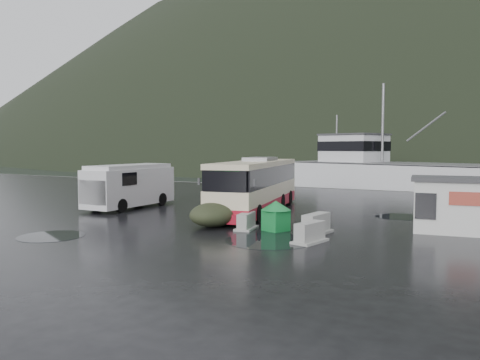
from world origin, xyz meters
The scene contains 14 objects.
ground centered at (0.00, 0.00, 0.00)m, with size 160.00×160.00×0.00m, color black.
harbor_water centered at (0.00, 110.00, 0.00)m, with size 300.00×180.00×0.02m, color black.
quay_edge centered at (0.00, 20.00, 0.00)m, with size 160.00×0.60×1.50m, color #999993.
coach_bus centered at (0.85, 3.32, 0.00)m, with size 2.75×10.80×3.05m, color beige, non-canonical shape.
white_van centered at (-6.55, 1.40, 0.00)m, with size 2.13×6.19×2.59m, color silver, non-canonical shape.
waste_bin_left centered at (1.31, -0.34, 0.00)m, with size 1.03×1.03×1.43m, color #167C36, non-canonical shape.
waste_bin_right centered at (4.18, -1.43, 0.00)m, with size 0.94×0.94×1.30m, color #167C36, non-canonical shape.
dome_tent centered at (1.28, -1.71, 0.00)m, with size 2.03×2.84×1.12m, color #2C331E, non-canonical shape.
ticket_kiosk centered at (10.70, 1.81, 0.00)m, with size 2.99×2.27×2.34m, color silver, non-canonical shape.
jersey_barrier_a centered at (2.89, -1.72, 0.00)m, with size 0.72×1.44×0.72m, color #999993, non-canonical shape.
jersey_barrier_b centered at (6.34, -3.12, 0.00)m, with size 0.77×1.55×0.77m, color #999993, non-canonical shape.
jersey_barrier_c centered at (5.93, -1.27, 0.00)m, with size 0.84×1.68×0.84m, color #999993, non-canonical shape.
fishing_trawler centered at (5.69, 26.31, 0.00)m, with size 28.30×6.19×11.32m, color silver, non-canonical shape.
puddles centered at (3.47, -2.18, 0.01)m, with size 14.02×14.87×0.01m.
Camera 1 is at (12.37, -19.65, 3.58)m, focal length 35.00 mm.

